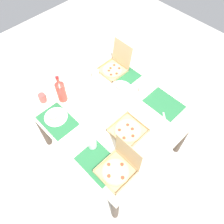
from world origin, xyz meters
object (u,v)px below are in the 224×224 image
pizza_box_edge_far (114,66)px  plate_near_right (120,89)px  plate_far_right (56,117)px  soda_bottle (61,91)px  cup_spare (42,98)px  cup_red (81,134)px  pizza_box_center (128,131)px  cup_dark (95,75)px  pizza_box_corner_right (118,168)px  cup_clear_left (92,144)px  condiment_bowl (144,90)px

pizza_box_edge_far → plate_near_right: bearing=-32.5°
plate_far_right → soda_bottle: bearing=124.4°
plate_far_right → cup_spare: cup_spare is taller
plate_far_right → cup_red: bearing=7.2°
pizza_box_center → cup_dark: (-0.69, 0.23, 0.04)m
pizza_box_corner_right → plate_far_right: size_ratio=1.38×
pizza_box_center → pizza_box_edge_far: 0.79m
pizza_box_edge_far → soda_bottle: size_ratio=0.92×
pizza_box_center → plate_near_right: size_ratio=1.20×
pizza_box_center → soda_bottle: (-0.71, -0.20, 0.12)m
pizza_box_center → cup_clear_left: 0.35m
pizza_box_center → plate_far_right: (-0.58, -0.38, -0.00)m
cup_red → cup_spare: bearing=-179.0°
pizza_box_center → cup_red: size_ratio=2.79×
plate_near_right → condiment_bowl: bearing=40.0°
pizza_box_center → pizza_box_corner_right: 0.38m
pizza_box_edge_far → cup_spare: (-0.19, -0.81, 0.00)m
pizza_box_corner_right → plate_near_right: pizza_box_corner_right is taller
pizza_box_edge_far → plate_near_right: size_ratio=1.26×
cup_spare → cup_red: bearing=1.0°
pizza_box_edge_far → condiment_bowl: pizza_box_edge_far is taller
pizza_box_edge_far → cup_red: size_ratio=2.93×
pizza_box_edge_far → cup_dark: size_ratio=2.83×
plate_near_right → cup_dark: (-0.30, -0.07, 0.04)m
cup_clear_left → plate_near_right: bearing=113.6°
plate_near_right → cup_clear_left: (0.28, -0.63, 0.04)m
plate_far_right → soda_bottle: (-0.13, 0.19, 0.12)m
pizza_box_center → plate_far_right: bearing=-146.7°
cup_spare → plate_near_right: bearing=56.0°
pizza_box_edge_far → soda_bottle: bearing=-95.7°
cup_clear_left → cup_spare: cup_spare is taller
condiment_bowl → plate_near_right: bearing=-140.0°
cup_dark → pizza_box_edge_far: bearing=78.1°
cup_red → cup_dark: (-0.44, 0.57, 0.00)m
pizza_box_corner_right → plate_near_right: size_ratio=1.29×
plate_far_right → cup_spare: size_ratio=2.36×
plate_far_right → condiment_bowl: size_ratio=2.33×
plate_near_right → cup_red: 0.66m
soda_bottle → cup_clear_left: 0.62m
condiment_bowl → pizza_box_center: bearing=-65.1°
soda_bottle → plate_far_right: bearing=-55.6°
pizza_box_corner_right → cup_dark: 1.04m
pizza_box_center → plate_near_right: pizza_box_center is taller
pizza_box_edge_far → soda_bottle: (-0.07, -0.66, 0.09)m
cup_red → cup_spare: 0.58m
cup_red → cup_dark: 0.72m
cup_clear_left → cup_dark: size_ratio=0.86×
cup_spare → condiment_bowl: (0.62, 0.81, -0.02)m
soda_bottle → condiment_bowl: bearing=52.5°
cup_clear_left → cup_spare: size_ratio=0.97×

